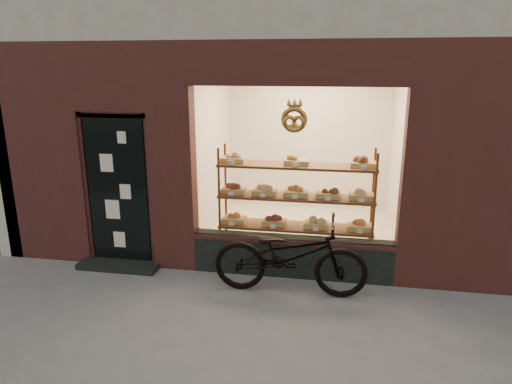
# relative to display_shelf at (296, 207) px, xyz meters

# --- Properties ---
(ground) EXTENTS (90.00, 90.00, 0.00)m
(ground) POSITION_rel_display_shelf_xyz_m (-0.45, -2.55, -0.85)
(ground) COLOR #5F5F5F
(display_shelf) EXTENTS (2.20, 0.45, 1.70)m
(display_shelf) POSITION_rel_display_shelf_xyz_m (0.00, 0.00, 0.00)
(display_shelf) COLOR #553117
(display_shelf) RESTS_ON ground
(bicycle) EXTENTS (1.93, 0.68, 1.01)m
(bicycle) POSITION_rel_display_shelf_xyz_m (0.02, -0.94, -0.34)
(bicycle) COLOR black
(bicycle) RESTS_ON ground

